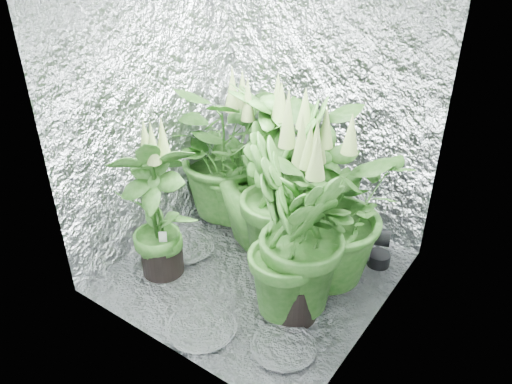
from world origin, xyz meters
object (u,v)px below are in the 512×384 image
Objects in this scene: plant_a at (230,151)px; plant_b at (322,194)px; plant_d at (266,170)px; plant_g at (295,236)px; plant_c at (285,189)px; circulation_fan at (376,244)px; plant_e at (324,208)px; plant_f at (157,208)px.

plant_b is (0.73, 0.04, -0.13)m from plant_a.
plant_d is 1.00× the size of plant_g.
plant_a is 0.95× the size of plant_c.
plant_g is (0.30, -0.39, -0.00)m from plant_c.
plant_e is at bearing -139.92° from circulation_fan.
plant_g is at bearing -122.82° from circulation_fan.
plant_f is at bearing -149.24° from plant_e.
plant_a is 0.96× the size of plant_d.
plant_d reaches higher than plant_g.
plant_e is at bearing -4.48° from plant_c.
plant_d is at bearing -16.84° from plant_a.
plant_f reaches higher than plant_b.
plant_f is at bearing -137.31° from plant_c.
plant_g reaches higher than plant_b.
circulation_fan is (0.39, 0.04, -0.26)m from plant_b.
plant_e is at bearing 30.76° from plant_f.
plant_c reaches higher than plant_e.
plant_g is at bearing -34.52° from plant_a.
plant_g is (0.93, -0.64, 0.00)m from plant_a.
plant_b is 0.47m from circulation_fan.
plant_a is at bearing 158.15° from plant_c.
plant_b is at bearing 69.18° from plant_c.
plant_g is (0.54, -0.52, -0.01)m from plant_d.
plant_a is 0.78m from plant_f.
plant_e reaches higher than circulation_fan.
plant_d is 0.86m from circulation_fan.
plant_c is 0.71m from circulation_fan.
plant_c reaches higher than circulation_fan.
plant_b is 0.83× the size of plant_e.
plant_d is at bearing 177.40° from circulation_fan.
plant_g is (0.02, -0.37, 0.02)m from plant_e.
plant_d is 3.13× the size of circulation_fan.
plant_d is 0.75m from plant_g.
plant_e is 0.95× the size of plant_g.
plant_f is (-0.86, -0.51, -0.05)m from plant_e.
plant_g is at bearing -86.18° from plant_e.
plant_f is at bearing -129.97° from plant_b.
plant_c reaches higher than plant_a.
circulation_fan is (0.50, 0.32, -0.39)m from plant_c.
plant_d reaches higher than plant_a.
plant_c is 0.49m from plant_g.
plant_b is 0.78× the size of plant_d.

